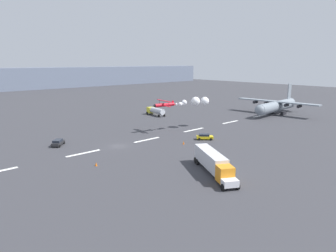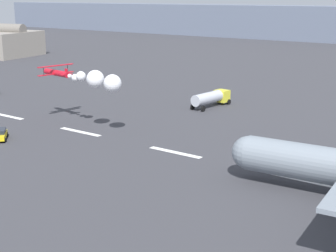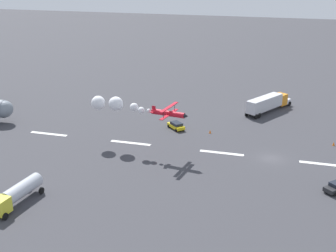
{
  "view_description": "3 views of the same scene",
  "coord_description": "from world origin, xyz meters",
  "px_view_note": "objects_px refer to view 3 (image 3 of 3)",
  "views": [
    {
      "loc": [
        -37.9,
        -60.19,
        19.65
      ],
      "look_at": [
        14.81,
        -1.42,
        2.99
      ],
      "focal_mm": 32.72,
      "sensor_mm": 36.0,
      "label": 1
    },
    {
      "loc": [
        79.62,
        -51.64,
        20.15
      ],
      "look_at": [
        42.73,
        0.0,
        3.42
      ],
      "focal_mm": 53.36,
      "sensor_mm": 36.0,
      "label": 2
    },
    {
      "loc": [
        -2.85,
        75.55,
        32.57
      ],
      "look_at": [
        17.91,
        3.51,
        5.49
      ],
      "focal_mm": 48.69,
      "sensor_mm": 36.0,
      "label": 3
    }
  ],
  "objects_px": {
    "stunt_biplane_red": "(119,105)",
    "fuel_tanker_truck": "(16,194)",
    "semi_truck_orange": "(268,103)",
    "followme_car_yellow": "(176,125)",
    "traffic_cone_far": "(210,131)",
    "traffic_cone_near": "(334,144)"
  },
  "relations": [
    {
      "from": "traffic_cone_near",
      "to": "traffic_cone_far",
      "type": "xyz_separation_m",
      "value": [
        23.62,
        0.01,
        0.0
      ]
    },
    {
      "from": "followme_car_yellow",
      "to": "traffic_cone_near",
      "type": "height_order",
      "value": "followme_car_yellow"
    },
    {
      "from": "stunt_biplane_red",
      "to": "traffic_cone_far",
      "type": "xyz_separation_m",
      "value": [
        -14.86,
        -11.14,
        -7.58
      ]
    },
    {
      "from": "followme_car_yellow",
      "to": "fuel_tanker_truck",
      "type": "bearing_deg",
      "value": 69.39
    },
    {
      "from": "stunt_biplane_red",
      "to": "traffic_cone_near",
      "type": "xyz_separation_m",
      "value": [
        -38.48,
        -11.15,
        -7.58
      ]
    },
    {
      "from": "fuel_tanker_truck",
      "to": "traffic_cone_far",
      "type": "height_order",
      "value": "fuel_tanker_truck"
    },
    {
      "from": "fuel_tanker_truck",
      "to": "traffic_cone_far",
      "type": "bearing_deg",
      "value": -120.18
    },
    {
      "from": "semi_truck_orange",
      "to": "followme_car_yellow",
      "type": "xyz_separation_m",
      "value": [
        17.21,
        17.18,
        -1.32
      ]
    },
    {
      "from": "stunt_biplane_red",
      "to": "fuel_tanker_truck",
      "type": "distance_m",
      "value": 26.17
    },
    {
      "from": "stunt_biplane_red",
      "to": "semi_truck_orange",
      "type": "xyz_separation_m",
      "value": [
        -24.86,
        -28.74,
        -5.83
      ]
    },
    {
      "from": "traffic_cone_far",
      "to": "traffic_cone_near",
      "type": "bearing_deg",
      "value": -179.98
    },
    {
      "from": "fuel_tanker_truck",
      "to": "traffic_cone_near",
      "type": "bearing_deg",
      "value": -141.12
    },
    {
      "from": "traffic_cone_near",
      "to": "semi_truck_orange",
      "type": "bearing_deg",
      "value": -52.25
    },
    {
      "from": "semi_truck_orange",
      "to": "followme_car_yellow",
      "type": "bearing_deg",
      "value": 44.95
    },
    {
      "from": "fuel_tanker_truck",
      "to": "stunt_biplane_red",
      "type": "bearing_deg",
      "value": -103.62
    },
    {
      "from": "semi_truck_orange",
      "to": "fuel_tanker_truck",
      "type": "xyz_separation_m",
      "value": [
        30.85,
        53.44,
        -0.39
      ]
    },
    {
      "from": "fuel_tanker_truck",
      "to": "traffic_cone_far",
      "type": "distance_m",
      "value": 41.49
    },
    {
      "from": "semi_truck_orange",
      "to": "traffic_cone_far",
      "type": "bearing_deg",
      "value": 60.38
    },
    {
      "from": "semi_truck_orange",
      "to": "fuel_tanker_truck",
      "type": "bearing_deg",
      "value": 60.01
    },
    {
      "from": "stunt_biplane_red",
      "to": "fuel_tanker_truck",
      "type": "height_order",
      "value": "stunt_biplane_red"
    },
    {
      "from": "traffic_cone_near",
      "to": "stunt_biplane_red",
      "type": "bearing_deg",
      "value": 16.16
    },
    {
      "from": "traffic_cone_near",
      "to": "traffic_cone_far",
      "type": "height_order",
      "value": "same"
    }
  ]
}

